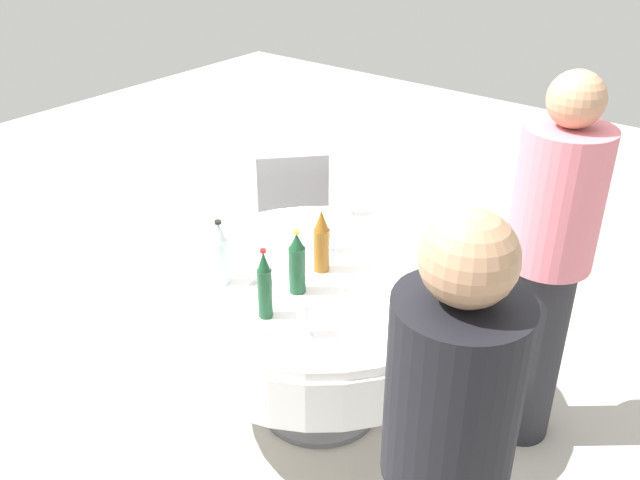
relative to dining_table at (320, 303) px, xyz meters
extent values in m
plane|color=#B7B2A8|center=(0.00, 0.00, -0.59)|extent=(10.00, 10.00, 0.00)
cylinder|color=white|center=(0.00, 0.00, 0.13)|extent=(1.32, 1.32, 0.04)
cylinder|color=white|center=(0.00, 0.00, 0.00)|extent=(1.35, 1.35, 0.22)
cylinder|color=slate|center=(0.00, 0.00, -0.35)|extent=(0.14, 0.14, 0.48)
cylinder|color=slate|center=(0.00, 0.00, -0.58)|extent=(0.56, 0.56, 0.03)
cylinder|color=#194728|center=(-0.17, -0.01, 0.25)|extent=(0.07, 0.07, 0.20)
cone|color=#194728|center=(-0.17, -0.01, 0.38)|extent=(0.06, 0.06, 0.06)
cylinder|color=gold|center=(-0.17, -0.01, 0.42)|extent=(0.03, 0.03, 0.01)
cylinder|color=#8C5619|center=(0.03, 0.01, 0.25)|extent=(0.07, 0.07, 0.19)
cone|color=#8C5619|center=(0.03, 0.01, 0.39)|extent=(0.06, 0.06, 0.09)
cylinder|color=silver|center=(0.03, 0.01, 0.44)|extent=(0.03, 0.03, 0.01)
cylinder|color=silver|center=(-0.31, 0.28, 0.25)|extent=(0.07, 0.07, 0.20)
cone|color=silver|center=(-0.31, 0.28, 0.39)|extent=(0.06, 0.06, 0.07)
cylinder|color=black|center=(-0.31, 0.28, 0.43)|extent=(0.03, 0.03, 0.01)
cylinder|color=#194728|center=(-0.38, -0.03, 0.25)|extent=(0.06, 0.06, 0.21)
cone|color=#194728|center=(-0.38, -0.03, 0.39)|extent=(0.05, 0.05, 0.08)
cylinder|color=red|center=(-0.38, -0.03, 0.44)|extent=(0.02, 0.02, 0.01)
cylinder|color=white|center=(0.05, -0.36, 0.15)|extent=(0.06, 0.06, 0.00)
cylinder|color=white|center=(0.05, -0.36, 0.19)|extent=(0.01, 0.01, 0.07)
cylinder|color=white|center=(0.05, -0.36, 0.25)|extent=(0.07, 0.07, 0.07)
cylinder|color=gold|center=(0.05, -0.36, 0.23)|extent=(0.06, 0.06, 0.03)
cylinder|color=white|center=(-0.38, -0.23, 0.15)|extent=(0.06, 0.06, 0.00)
cylinder|color=white|center=(-0.38, -0.23, 0.18)|extent=(0.01, 0.01, 0.06)
cylinder|color=white|center=(-0.38, -0.23, 0.25)|extent=(0.06, 0.06, 0.08)
cylinder|color=white|center=(0.17, 0.09, 0.15)|extent=(0.06, 0.06, 0.00)
cylinder|color=white|center=(0.17, 0.09, 0.19)|extent=(0.01, 0.01, 0.07)
cylinder|color=white|center=(0.17, 0.09, 0.26)|extent=(0.08, 0.08, 0.07)
cylinder|color=white|center=(0.53, 0.24, 0.15)|extent=(0.06, 0.06, 0.00)
cylinder|color=white|center=(0.53, 0.24, 0.19)|extent=(0.01, 0.01, 0.07)
cylinder|color=white|center=(0.53, 0.24, 0.26)|extent=(0.07, 0.07, 0.07)
cylinder|color=white|center=(0.03, 0.39, 0.16)|extent=(0.25, 0.25, 0.02)
cylinder|color=white|center=(0.37, -0.27, 0.16)|extent=(0.24, 0.24, 0.02)
cube|color=silver|center=(-0.16, 0.18, 0.15)|extent=(0.18, 0.04, 0.00)
cube|color=silver|center=(-0.52, -0.08, 0.15)|extent=(0.17, 0.09, 0.00)
cube|color=white|center=(-0.10, -0.43, 0.16)|extent=(0.17, 0.17, 0.02)
cylinder|color=black|center=(-0.74, -1.00, 0.54)|extent=(0.34, 0.34, 0.53)
sphere|color=tan|center=(-0.74, -1.00, 0.92)|extent=(0.23, 0.23, 0.23)
cylinder|color=#26262B|center=(0.45, -0.80, -0.15)|extent=(0.26, 0.26, 0.87)
cylinder|color=#D8727F|center=(0.45, -0.80, 0.57)|extent=(0.34, 0.34, 0.56)
sphere|color=tan|center=(0.45, -0.80, 0.95)|extent=(0.21, 0.21, 0.21)
cube|color=#99999E|center=(0.83, 0.88, -0.14)|extent=(0.57, 0.57, 0.04)
cube|color=#99999E|center=(0.71, 0.75, 0.07)|extent=(0.32, 0.30, 0.42)
cylinder|color=gray|center=(1.07, 0.89, -0.38)|extent=(0.03, 0.03, 0.43)
cylinder|color=gray|center=(0.82, 1.12, -0.38)|extent=(0.03, 0.03, 0.43)
cylinder|color=gray|center=(0.84, 0.64, -0.38)|extent=(0.03, 0.03, 0.43)
cylinder|color=gray|center=(0.59, 0.87, -0.38)|extent=(0.03, 0.03, 0.43)
camera|label=1|loc=(-1.99, -1.57, 1.70)|focal=39.11mm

